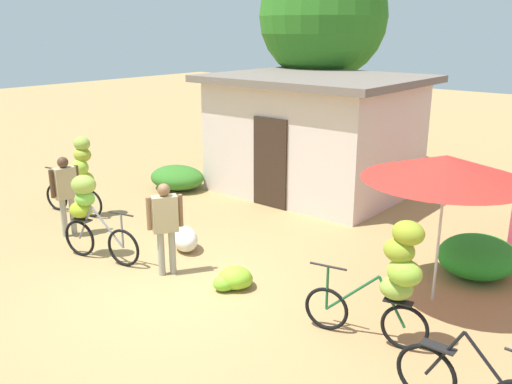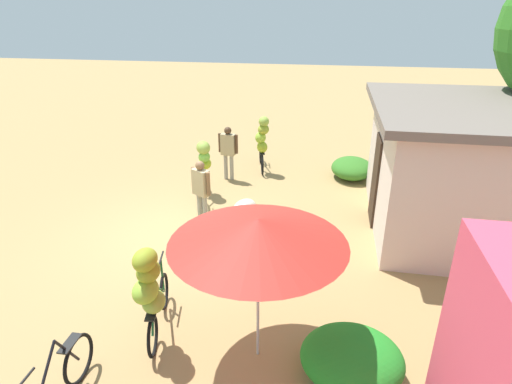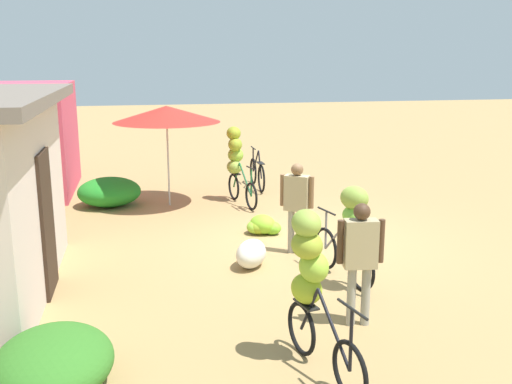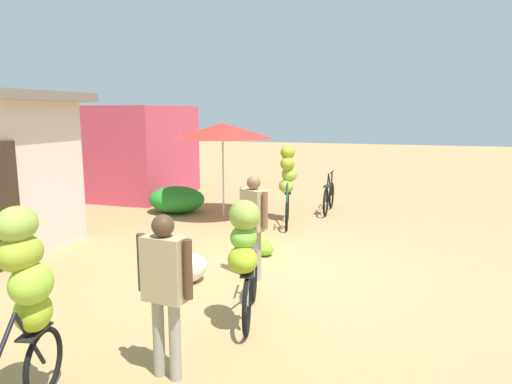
{
  "view_description": "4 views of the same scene",
  "coord_description": "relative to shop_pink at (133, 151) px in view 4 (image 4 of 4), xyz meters",
  "views": [
    {
      "loc": [
        5.78,
        -5.03,
        3.89
      ],
      "look_at": [
        0.19,
        1.66,
        1.25
      ],
      "focal_mm": 38.47,
      "sensor_mm": 36.0,
      "label": 1
    },
    {
      "loc": [
        7.66,
        3.05,
        4.61
      ],
      "look_at": [
        -0.07,
        1.67,
        1.14
      ],
      "focal_mm": 29.53,
      "sensor_mm": 36.0,
      "label": 2
    },
    {
      "loc": [
        -9.82,
        2.84,
        3.29
      ],
      "look_at": [
        -0.15,
        0.94,
        0.99
      ],
      "focal_mm": 41.6,
      "sensor_mm": 36.0,
      "label": 3
    },
    {
      "loc": [
        -7.01,
        -1.73,
        2.45
      ],
      "look_at": [
        0.7,
        0.71,
        1.07
      ],
      "focal_mm": 33.19,
      "sensor_mm": 36.0,
      "label": 4
    }
  ],
  "objects": [
    {
      "name": "hedge_bush_front_right",
      "position": [
        -1.79,
        -2.31,
        -0.98
      ],
      "size": [
        1.23,
        1.38,
        0.64
      ],
      "primitive_type": "ellipsoid",
      "color": "#248926",
      "rests_on": "ground"
    },
    {
      "name": "shop_pink",
      "position": [
        0.0,
        0.0,
        0.0
      ],
      "size": [
        3.2,
        2.8,
        2.61
      ],
      "primitive_type": "cube",
      "color": "#D5455F",
      "rests_on": "ground"
    },
    {
      "name": "market_umbrella",
      "position": [
        -1.97,
        -3.61,
        0.72
      ],
      "size": [
        2.31,
        2.31,
        2.2
      ],
      "color": "beige",
      "rests_on": "ground"
    },
    {
      "name": "person_bystander",
      "position": [
        -5.66,
        -5.53,
        -0.37
      ],
      "size": [
        0.38,
        0.5,
        1.54
      ],
      "color": "gray",
      "rests_on": "ground"
    },
    {
      "name": "ground_plane",
      "position": [
        -5.07,
        -5.87,
        -1.3
      ],
      "size": [
        60.0,
        60.0,
        0.0
      ],
      "primitive_type": "plane",
      "color": "#A68451"
    },
    {
      "name": "bicycle_by_shop",
      "position": [
        -0.64,
        -5.86,
        -0.94
      ],
      "size": [
        1.65,
        0.15,
        0.98
      ],
      "color": "black",
      "rests_on": "ground"
    },
    {
      "name": "bicycle_near_pile",
      "position": [
        -7.19,
        -5.93,
        -0.41
      ],
      "size": [
        1.6,
        0.51,
        1.49
      ],
      "color": "black",
      "rests_on": "ground"
    },
    {
      "name": "bicycle_leftmost",
      "position": [
        -9.24,
        -4.74,
        -0.3
      ],
      "size": [
        1.57,
        0.51,
        1.72
      ],
      "color": "black",
      "rests_on": "ground"
    },
    {
      "name": "produce_sack",
      "position": [
        -6.18,
        -4.66,
        -1.08
      ],
      "size": [
        0.83,
        0.73,
        0.44
      ],
      "primitive_type": "ellipsoid",
      "rotation": [
        0.0,
        0.0,
        2.63
      ],
      "color": "silver",
      "rests_on": "ground"
    },
    {
      "name": "bicycle_center_loaded",
      "position": [
        -1.91,
        -5.13,
        -0.31
      ],
      "size": [
        1.61,
        0.54,
        1.7
      ],
      "color": "black",
      "rests_on": "ground"
    },
    {
      "name": "banana_pile_on_ground",
      "position": [
        -4.48,
        -5.19,
        -1.15
      ],
      "size": [
        0.68,
        0.78,
        0.36
      ],
      "color": "#8EC636",
      "rests_on": "ground"
    },
    {
      "name": "person_vendor",
      "position": [
        -8.45,
        -5.58,
        -0.36
      ],
      "size": [
        0.25,
        0.58,
        1.56
      ],
      "color": "gray",
      "rests_on": "ground"
    }
  ]
}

